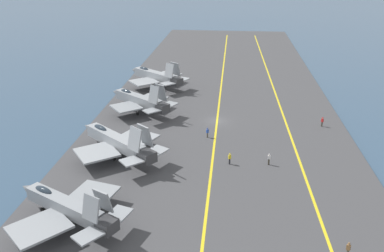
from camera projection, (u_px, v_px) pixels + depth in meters
ground_plane at (217, 123)px, 76.00m from camera, size 2000.00×2000.00×0.00m
carrier_deck at (217, 122)px, 75.93m from camera, size 199.23×46.24×0.40m
deck_stripe_foul_line at (286, 124)px, 74.67m from camera, size 179.27×4.42×0.01m
deck_stripe_centerline at (217, 121)px, 75.85m from camera, size 179.31×0.36×0.01m
parked_jet_nearest at (66, 207)px, 45.74m from camera, size 13.79×15.15×5.93m
parked_jet_second at (117, 141)px, 61.70m from camera, size 14.34×16.03×6.63m
parked_jet_third at (139, 100)px, 78.98m from camera, size 13.07×15.08×6.71m
parked_jet_fourth at (156, 76)px, 95.07m from camera, size 14.07×15.79×6.56m
crew_blue_vest at (207, 132)px, 68.59m from camera, size 0.44×0.46×1.76m
crew_red_vest at (322, 121)px, 73.03m from camera, size 0.45×0.45×1.80m
crew_brown_vest at (348, 249)px, 41.32m from camera, size 0.44×0.46×1.74m
crew_white_vest at (269, 159)px, 59.59m from camera, size 0.35×0.43×1.81m
crew_yellow_vest at (230, 158)px, 59.78m from camera, size 0.37×0.44×1.80m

